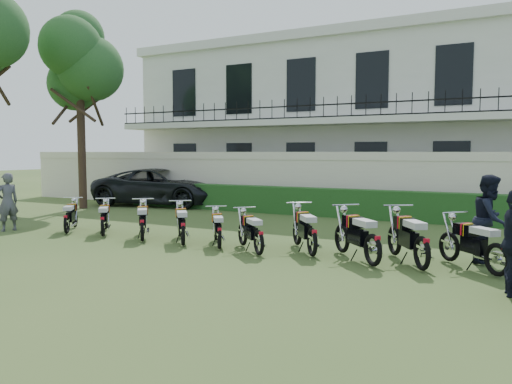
# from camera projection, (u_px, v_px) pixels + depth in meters

# --- Properties ---
(ground) EXTENTS (100.00, 100.00, 0.00)m
(ground) POSITION_uv_depth(u_px,v_px,m) (196.00, 249.00, 11.81)
(ground) COLOR #324D1E
(ground) RESTS_ON ground
(perimeter_wall) EXTENTS (30.00, 0.35, 2.30)m
(perimeter_wall) POSITION_uv_depth(u_px,v_px,m) (317.00, 182.00, 18.77)
(perimeter_wall) COLOR beige
(perimeter_wall) RESTS_ON ground
(hedge) EXTENTS (18.00, 0.60, 1.00)m
(hedge) POSITION_uv_depth(u_px,v_px,m) (335.00, 203.00, 17.65)
(hedge) COLOR #1F4619
(hedge) RESTS_ON ground
(building) EXTENTS (20.40, 9.60, 7.40)m
(building) POSITION_uv_depth(u_px,v_px,m) (362.00, 122.00, 23.82)
(building) COLOR silver
(building) RESTS_ON ground
(tree_west_near) EXTENTS (3.40, 3.20, 7.90)m
(tree_west_near) POSITION_uv_depth(u_px,v_px,m) (80.00, 62.00, 19.90)
(tree_west_near) COLOR #473323
(tree_west_near) RESTS_ON ground
(motorcycle_0) EXTENTS (1.10, 1.42, 0.94)m
(motorcycle_0) POSITION_uv_depth(u_px,v_px,m) (67.00, 219.00, 13.86)
(motorcycle_0) COLOR black
(motorcycle_0) RESTS_ON ground
(motorcycle_1) EXTENTS (1.20, 1.39, 0.96)m
(motorcycle_1) POSITION_uv_depth(u_px,v_px,m) (103.00, 221.00, 13.40)
(motorcycle_1) COLOR black
(motorcycle_1) RESTS_ON ground
(motorcycle_2) EXTENTS (1.23, 1.49, 1.01)m
(motorcycle_2) POSITION_uv_depth(u_px,v_px,m) (142.00, 224.00, 12.66)
(motorcycle_2) COLOR black
(motorcycle_2) RESTS_ON ground
(motorcycle_3) EXTENTS (1.24, 1.49, 1.01)m
(motorcycle_3) POSITION_uv_depth(u_px,v_px,m) (183.00, 228.00, 12.09)
(motorcycle_3) COLOR black
(motorcycle_3) RESTS_ON ground
(motorcycle_4) EXTENTS (1.06, 1.41, 0.92)m
(motorcycle_4) POSITION_uv_depth(u_px,v_px,m) (219.00, 232.00, 11.67)
(motorcycle_4) COLOR black
(motorcycle_4) RESTS_ON ground
(motorcycle_5) EXTENTS (1.34, 1.29, 0.97)m
(motorcycle_5) POSITION_uv_depth(u_px,v_px,m) (259.00, 236.00, 10.97)
(motorcycle_5) COLOR black
(motorcycle_5) RESTS_ON ground
(motorcycle_6) EXTENTS (1.26, 1.64, 1.08)m
(motorcycle_6) POSITION_uv_depth(u_px,v_px,m) (312.00, 235.00, 10.83)
(motorcycle_6) COLOR black
(motorcycle_6) RESTS_ON ground
(motorcycle_7) EXTENTS (1.49, 1.57, 1.12)m
(motorcycle_7) POSITION_uv_depth(u_px,v_px,m) (373.00, 242.00, 9.88)
(motorcycle_7) COLOR black
(motorcycle_7) RESTS_ON ground
(motorcycle_8) EXTENTS (1.22, 1.81, 1.14)m
(motorcycle_8) POSITION_uv_depth(u_px,v_px,m) (422.00, 245.00, 9.54)
(motorcycle_8) COLOR black
(motorcycle_8) RESTS_ON ground
(motorcycle_9) EXTENTS (1.43, 1.45, 1.06)m
(motorcycle_9) POSITION_uv_depth(u_px,v_px,m) (497.00, 251.00, 9.09)
(motorcycle_9) COLOR black
(motorcycle_9) RESTS_ON ground
(suv) EXTENTS (6.08, 3.63, 1.58)m
(suv) POSITION_uv_depth(u_px,v_px,m) (161.00, 187.00, 21.48)
(suv) COLOR black
(suv) RESTS_ON ground
(inspector) EXTENTS (0.55, 0.70, 1.70)m
(inspector) POSITION_uv_depth(u_px,v_px,m) (7.00, 202.00, 14.49)
(inspector) COLOR #5A5A5F
(inspector) RESTS_ON ground
(officer_4) EXTENTS (0.87, 1.02, 1.84)m
(officer_4) POSITION_uv_depth(u_px,v_px,m) (490.00, 219.00, 10.29)
(officer_4) COLOR black
(officer_4) RESTS_ON ground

